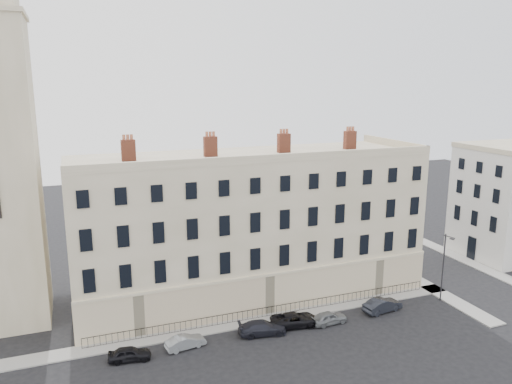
% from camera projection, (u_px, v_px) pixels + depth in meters
% --- Properties ---
extents(ground, '(160.00, 160.00, 0.00)m').
position_uv_depth(ground, '(355.00, 331.00, 45.67)').
color(ground, black).
rests_on(ground, ground).
extents(terrace, '(36.22, 12.22, 17.00)m').
position_uv_depth(terrace, '(249.00, 225.00, 52.90)').
color(terrace, '#B9AD89').
rests_on(terrace, ground).
extents(adjacent_building, '(10.00, 10.00, 14.00)m').
position_uv_depth(adjacent_building, '(506.00, 203.00, 64.22)').
color(adjacent_building, silver).
rests_on(adjacent_building, ground).
extents(pavement_terrace, '(48.00, 2.00, 0.12)m').
position_uv_depth(pavement_terrace, '(234.00, 324.00, 46.76)').
color(pavement_terrace, gray).
rests_on(pavement_terrace, ground).
extents(pavement_east_return, '(2.00, 24.00, 0.12)m').
position_uv_depth(pavement_east_return, '(415.00, 279.00, 57.46)').
color(pavement_east_return, gray).
rests_on(pavement_east_return, ground).
extents(pavement_adjacent, '(2.00, 20.00, 0.12)m').
position_uv_depth(pavement_adjacent, '(470.00, 262.00, 62.74)').
color(pavement_adjacent, gray).
rests_on(pavement_adjacent, ground).
extents(railings, '(35.00, 0.04, 0.96)m').
position_uv_depth(railings, '(272.00, 311.00, 48.40)').
color(railings, black).
rests_on(railings, ground).
extents(car_a, '(3.62, 1.86, 1.18)m').
position_uv_depth(car_a, '(130.00, 354.00, 40.73)').
color(car_a, black).
rests_on(car_a, ground).
extents(car_b, '(3.61, 1.73, 1.14)m').
position_uv_depth(car_b, '(185.00, 342.00, 42.63)').
color(car_b, gray).
rests_on(car_b, ground).
extents(car_c, '(4.64, 2.45, 1.28)m').
position_uv_depth(car_c, '(262.00, 328.00, 44.93)').
color(car_c, black).
rests_on(car_c, ground).
extents(car_d, '(4.81, 2.68, 1.27)m').
position_uv_depth(car_d, '(295.00, 320.00, 46.47)').
color(car_d, black).
rests_on(car_d, ground).
extents(car_e, '(3.63, 1.66, 1.21)m').
position_uv_depth(car_e, '(329.00, 318.00, 46.92)').
color(car_e, slate).
rests_on(car_e, ground).
extents(car_f, '(4.32, 2.06, 1.37)m').
position_uv_depth(car_f, '(382.00, 305.00, 49.39)').
color(car_f, black).
rests_on(car_f, ground).
extents(streetlamp, '(0.51, 1.55, 7.26)m').
position_uv_depth(streetlamp, '(444.00, 264.00, 51.05)').
color(streetlamp, '#302F34').
rests_on(streetlamp, ground).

